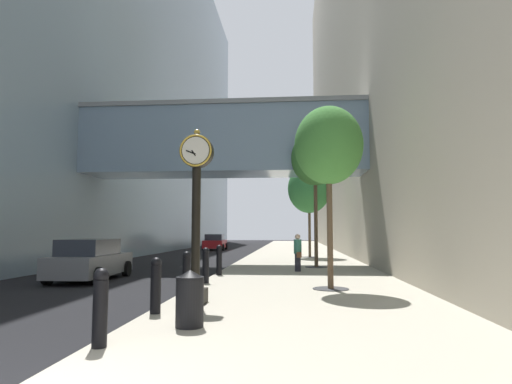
% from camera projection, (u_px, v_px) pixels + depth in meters
% --- Properties ---
extents(ground_plane, '(110.00, 110.00, 0.00)m').
position_uv_depth(ground_plane, '(248.00, 257.00, 31.18)').
color(ground_plane, black).
rests_on(ground_plane, ground).
extents(sidewalk_right, '(7.06, 80.00, 0.14)m').
position_uv_depth(sidewalk_right, '(297.00, 254.00, 33.87)').
color(sidewalk_right, '#ADA593').
rests_on(sidewalk_right, ground).
extents(building_block_left, '(24.46, 80.00, 35.69)m').
position_uv_depth(building_block_left, '(106.00, 44.00, 36.70)').
color(building_block_left, '#849EB2').
rests_on(building_block_left, ground).
extents(building_block_right, '(9.00, 80.00, 39.19)m').
position_uv_depth(building_block_right, '(394.00, 12.00, 34.94)').
color(building_block_right, '#A89E89').
rests_on(building_block_right, ground).
extents(street_clock, '(0.84, 0.55, 4.36)m').
position_uv_depth(street_clock, '(196.00, 206.00, 10.82)').
color(street_clock, black).
rests_on(street_clock, sidewalk_right).
extents(bollard_nearest, '(0.24, 0.24, 1.20)m').
position_uv_depth(bollard_nearest, '(100.00, 306.00, 6.63)').
color(bollard_nearest, black).
rests_on(bollard_nearest, sidewalk_right).
extents(bollard_second, '(0.24, 0.24, 1.20)m').
position_uv_depth(bollard_second, '(156.00, 284.00, 9.32)').
color(bollard_second, black).
rests_on(bollard_second, sidewalk_right).
extents(bollard_third, '(0.24, 0.24, 1.20)m').
position_uv_depth(bollard_third, '(186.00, 272.00, 12.02)').
color(bollard_third, black).
rests_on(bollard_third, sidewalk_right).
extents(bollard_fourth, '(0.24, 0.24, 1.20)m').
position_uv_depth(bollard_fourth, '(206.00, 264.00, 14.71)').
color(bollard_fourth, black).
rests_on(bollard_fourth, sidewalk_right).
extents(bollard_fifth, '(0.24, 0.24, 1.20)m').
position_uv_depth(bollard_fifth, '(219.00, 259.00, 17.40)').
color(bollard_fifth, black).
rests_on(bollard_fifth, sidewalk_right).
extents(street_tree_near, '(2.14, 2.14, 5.68)m').
position_uv_depth(street_tree_near, '(329.00, 146.00, 13.52)').
color(street_tree_near, '#333335').
rests_on(street_tree_near, sidewalk_right).
extents(street_tree_mid_near, '(2.37, 2.37, 6.73)m').
position_uv_depth(street_tree_mid_near, '(315.00, 159.00, 21.41)').
color(street_tree_mid_near, '#333335').
rests_on(street_tree_mid_near, sidewalk_right).
extents(street_tree_mid_far, '(2.88, 2.88, 6.26)m').
position_uv_depth(street_tree_mid_far, '(309.00, 189.00, 29.15)').
color(street_tree_mid_far, '#333335').
rests_on(street_tree_mid_far, sidewalk_right).
extents(trash_bin, '(0.53, 0.53, 1.05)m').
position_uv_depth(trash_bin, '(190.00, 297.00, 8.02)').
color(trash_bin, black).
rests_on(trash_bin, sidewalk_right).
extents(pedestrian_walking, '(0.41, 0.50, 1.63)m').
position_uv_depth(pedestrian_walking, '(298.00, 252.00, 18.86)').
color(pedestrian_walking, '#23232D').
rests_on(pedestrian_walking, sidewalk_right).
extents(car_grey_near, '(2.14, 4.48, 1.59)m').
position_uv_depth(car_grey_near, '(90.00, 260.00, 16.71)').
color(car_grey_near, slate).
rests_on(car_grey_near, ground).
extents(car_red_mid, '(2.23, 4.24, 1.56)m').
position_uv_depth(car_red_mid, '(215.00, 242.00, 42.39)').
color(car_red_mid, '#AD191E').
rests_on(car_red_mid, ground).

